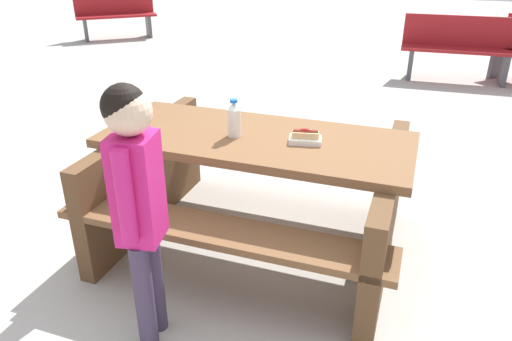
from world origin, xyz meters
TOP-DOWN VIEW (x-y plane):
  - ground_plane at (0.00, 0.00)m, footprint 30.00×30.00m
  - picnic_table at (0.00, 0.00)m, footprint 1.85×1.47m
  - soda_bottle at (-0.12, -0.04)m, footprint 0.08×0.08m
  - hotdog_tray at (0.30, -0.02)m, footprint 0.20×0.14m
  - child_in_coat at (-0.24, -0.92)m, footprint 0.21×0.32m
  - park_bench_near at (1.43, 4.66)m, footprint 1.50×0.41m
  - park_bench_far at (-4.74, 6.01)m, footprint 1.42×1.25m

SIDE VIEW (x-z plane):
  - ground_plane at x=0.00m, z-range 0.00..0.00m
  - picnic_table at x=0.00m, z-range 0.07..0.82m
  - park_bench_near at x=1.43m, z-range 0.02..0.87m
  - park_bench_far at x=-4.74m, z-range 0.02..0.87m
  - hotdog_tray at x=0.30m, z-range 0.74..0.82m
  - child_in_coat at x=-0.24m, z-range 0.18..1.47m
  - soda_bottle at x=-0.12m, z-range 0.74..0.96m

